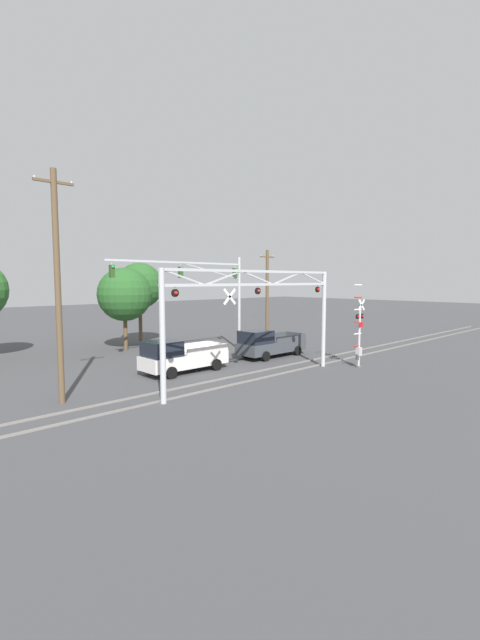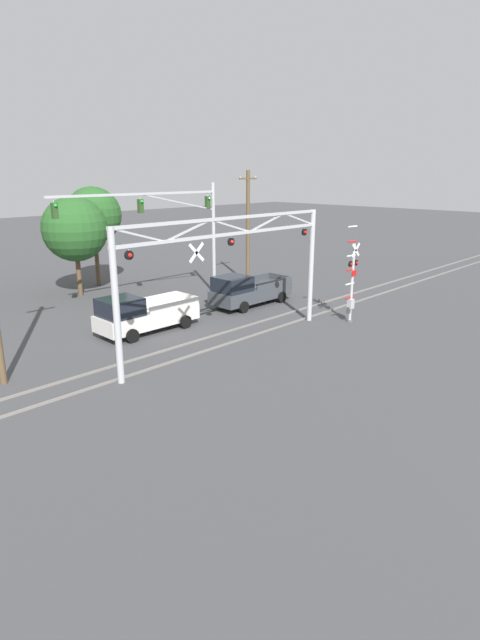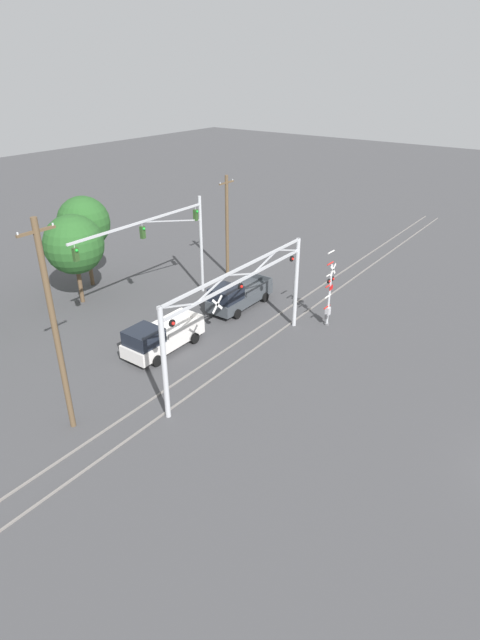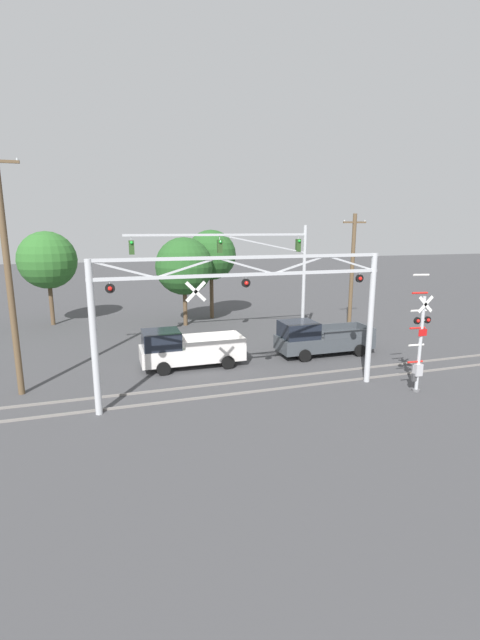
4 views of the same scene
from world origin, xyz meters
TOP-DOWN VIEW (x-y plane):
  - rail_track_near at (0.00, 16.92)m, footprint 80.00×0.08m
  - rail_track_far at (0.00, 18.36)m, footprint 80.00×0.08m
  - crossing_gantry at (-0.01, 16.64)m, footprint 12.95×0.30m
  - crossing_signal_mast at (7.76, 14.82)m, footprint 1.13×0.35m
  - traffic_signal_span at (4.18, 25.66)m, footprint 11.91×0.39m
  - pickup_truck_lead at (-1.83, 21.62)m, footprint 5.60×2.33m
  - pickup_truck_following at (6.20, 21.51)m, footprint 5.79×2.33m
  - utility_pole_left at (-9.75, 19.99)m, footprint 1.80×0.28m
  - utility_pole_right at (11.25, 26.31)m, footprint 1.80×0.28m
  - background_tree_far_left_verge at (2.66, 33.88)m, footprint 4.09×4.09m
  - background_tree_far_right_verge at (0.02, 31.79)m, footprint 4.38×4.38m

SIDE VIEW (x-z plane):
  - rail_track_near at x=0.00m, z-range 0.00..0.10m
  - rail_track_far at x=0.00m, z-range 0.00..0.10m
  - pickup_truck_lead at x=-1.83m, z-range -0.06..2.05m
  - pickup_truck_following at x=6.20m, z-range -0.06..2.05m
  - crossing_signal_mast at x=7.76m, z-range -0.55..4.95m
  - crossing_gantry at x=-0.01m, z-range 1.06..7.38m
  - utility_pole_right at x=11.25m, z-range 0.14..8.60m
  - background_tree_far_right_verge at x=0.02m, z-range 1.20..8.01m
  - background_tree_far_left_verge at x=2.66m, z-range 1.60..8.94m
  - traffic_signal_span at x=4.18m, z-range 1.50..9.16m
  - utility_pole_left at x=-9.75m, z-range 0.15..10.91m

